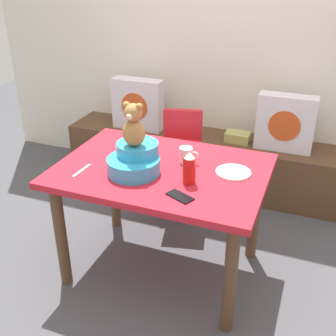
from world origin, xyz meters
TOP-DOWN VIEW (x-y plane):
  - ground_plane at (0.00, 0.00)m, footprint 8.00×8.00m
  - back_wall at (0.00, 1.45)m, footprint 4.40×0.10m
  - window_bench at (0.00, 1.18)m, footprint 2.60×0.44m
  - pillow_floral_left at (-0.69, 1.16)m, footprint 0.44×0.15m
  - pillow_floral_right at (0.56, 1.16)m, footprint 0.44×0.15m
  - book_stack at (0.20, 1.18)m, footprint 0.20×0.14m
  - dining_table at (0.00, 0.00)m, footprint 1.21×0.86m
  - highchair at (-0.14, 0.74)m, footprint 0.39×0.50m
  - infant_seat_teal at (-0.12, -0.10)m, footprint 0.30×0.33m
  - teddy_bear at (-0.12, -0.10)m, footprint 0.13×0.12m
  - ketchup_bottle at (0.20, -0.11)m, footprint 0.07×0.07m
  - coffee_mug at (0.11, 0.12)m, footprint 0.12×0.08m
  - dinner_plate_near at (-0.28, 0.18)m, footprint 0.20×0.20m
  - dinner_plate_far at (0.40, 0.08)m, footprint 0.20×0.20m
  - cell_phone at (0.21, -0.27)m, footprint 0.16×0.12m
  - table_fork at (-0.41, -0.20)m, footprint 0.02×0.17m

SIDE VIEW (x-z plane):
  - ground_plane at x=0.00m, z-range 0.00..0.00m
  - window_bench at x=0.00m, z-range 0.00..0.46m
  - book_stack at x=0.20m, z-range 0.46..0.54m
  - highchair at x=-0.14m, z-range 0.13..0.92m
  - dining_table at x=0.00m, z-range 0.26..1.00m
  - pillow_floral_left at x=-0.69m, z-range 0.46..0.90m
  - pillow_floral_right at x=0.56m, z-range 0.46..0.90m
  - table_fork at x=-0.41m, z-range 0.74..0.75m
  - cell_phone at x=0.21m, z-range 0.74..0.75m
  - dinner_plate_near at x=-0.28m, z-range 0.74..0.75m
  - dinner_plate_far at x=0.40m, z-range 0.74..0.75m
  - coffee_mug at x=0.11m, z-range 0.74..0.84m
  - infant_seat_teal at x=-0.12m, z-range 0.73..0.89m
  - ketchup_bottle at x=0.20m, z-range 0.73..0.92m
  - teddy_bear at x=-0.12m, z-range 0.89..1.14m
  - back_wall at x=0.00m, z-range 0.00..2.60m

